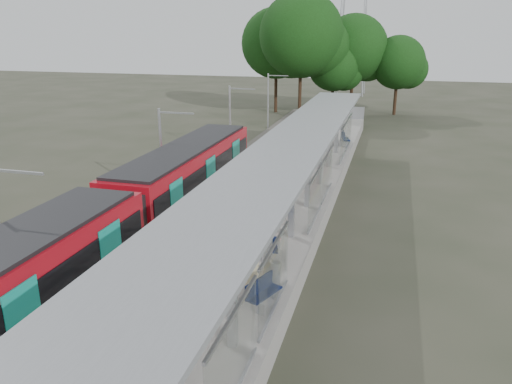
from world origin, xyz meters
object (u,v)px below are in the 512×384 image
bench_near (262,291)px  bench_far (344,138)px  train (117,222)px  info_pillar_near (252,261)px  bench_mid (269,242)px  info_pillar_far (302,162)px  litter_bin (275,272)px

bench_near → bench_far: (0.08, 24.37, 0.07)m
train → bench_far: bearing=72.4°
bench_far → info_pillar_near: (-0.78, -23.10, 0.31)m
bench_mid → info_pillar_far: (-0.87, 11.56, 0.26)m
info_pillar_far → bench_mid: bearing=-106.6°
bench_mid → info_pillar_near: (-0.00, -2.40, 0.34)m
bench_near → info_pillar_far: bearing=117.7°
litter_bin → bench_far: bearing=89.9°
bench_mid → info_pillar_far: info_pillar_far is taller
bench_far → info_pillar_far: info_pillar_far is taller
bench_near → bench_mid: bearing=122.6°
info_pillar_near → litter_bin: bearing=25.9°
bench_mid → info_pillar_far: bearing=79.3°
bench_mid → litter_bin: bench_mid is taller
info_pillar_far → info_pillar_near: bearing=-107.3°
bench_near → litter_bin: bearing=109.7°
bench_far → litter_bin: bearing=-104.2°
info_pillar_near → bench_near: bearing=-56.7°
bench_far → info_pillar_near: 23.11m
train → bench_near: train is taller
train → bench_mid: (6.06, 0.80, -0.51)m
info_pillar_near → bench_far: bearing=92.8°
info_pillar_near → info_pillar_far: bearing=98.3°
info_pillar_far → litter_bin: (1.62, -13.67, -0.40)m
bench_mid → info_pillar_near: info_pillar_near is taller
bench_near → info_pillar_far: size_ratio=0.78×
bench_near → bench_far: bench_far is taller
train → bench_far: (6.83, 21.50, -0.48)m
bench_far → info_pillar_far: (-1.64, -9.14, 0.23)m
bench_mid → bench_far: 20.72m
info_pillar_far → bench_far: bearing=59.0°
bench_near → bench_far: bearing=111.7°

